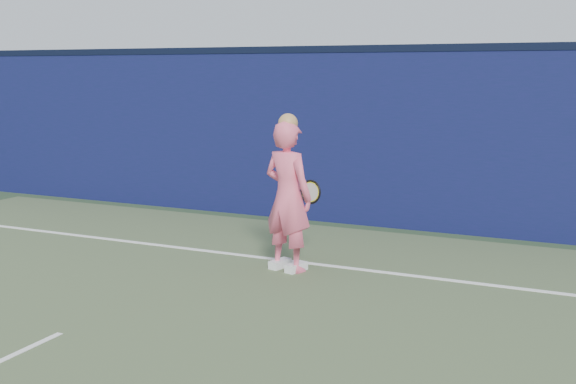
% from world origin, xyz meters
% --- Properties ---
extents(backstop_wall, '(24.00, 0.40, 2.50)m').
position_xyz_m(backstop_wall, '(0.00, 6.50, 1.25)').
color(backstop_wall, '#0D153C').
rests_on(backstop_wall, ground).
extents(wall_cap, '(24.00, 0.42, 0.10)m').
position_xyz_m(wall_cap, '(0.00, 6.50, 2.55)').
color(wall_cap, black).
rests_on(wall_cap, backstop_wall).
extents(player, '(0.70, 0.55, 1.78)m').
position_xyz_m(player, '(0.93, 3.67, 0.86)').
color(player, '#FE6385').
rests_on(player, ground).
extents(racket, '(0.49, 0.28, 0.29)m').
position_xyz_m(racket, '(1.02, 4.07, 0.85)').
color(racket, black).
rests_on(racket, ground).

